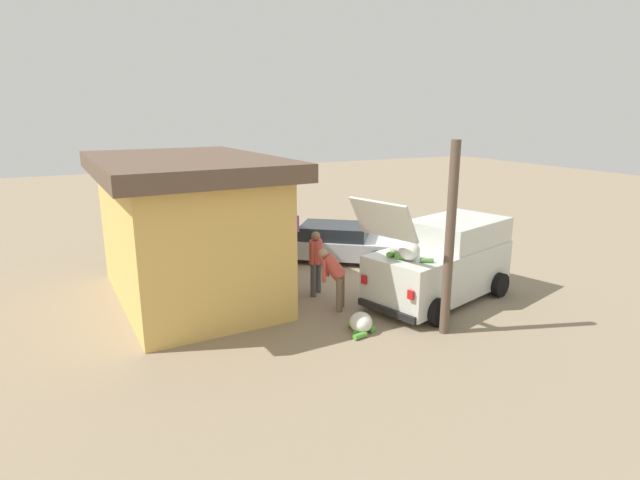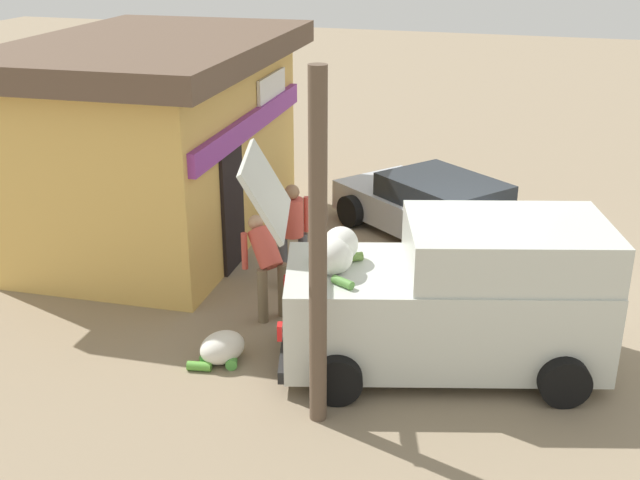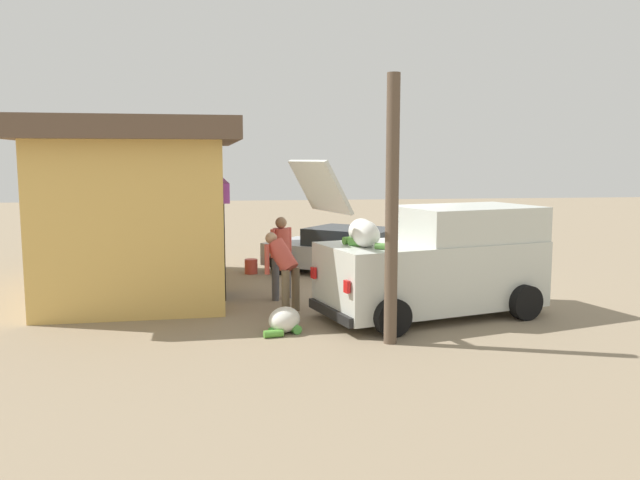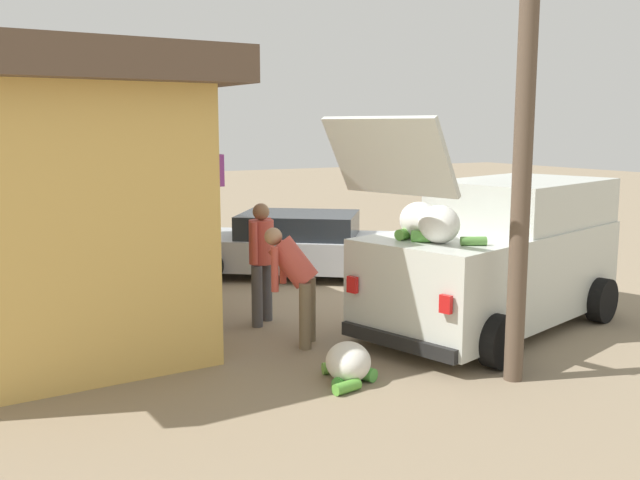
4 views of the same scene
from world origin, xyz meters
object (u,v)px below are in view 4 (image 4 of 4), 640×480
at_px(paint_bucket, 160,275).
at_px(delivery_van, 497,255).
at_px(storefront_bar, 16,193).
at_px(parked_sedan, 299,245).
at_px(unloaded_banana_pile, 348,364).
at_px(vendor_standing, 262,254).
at_px(customer_bending, 295,275).

bearing_deg(paint_bucket, delivery_van, -145.42).
bearing_deg(storefront_bar, parked_sedan, -75.04).
height_order(delivery_van, paint_bucket, delivery_van).
distance_m(unloaded_banana_pile, paint_bucket, 5.53).
relative_size(delivery_van, vendor_standing, 2.83).
relative_size(parked_sedan, unloaded_banana_pile, 5.64).
distance_m(delivery_van, customer_bending, 2.82).
xyz_separation_m(parked_sedan, unloaded_banana_pile, (-5.12, 2.09, -0.36)).
bearing_deg(customer_bending, paint_bucket, 6.83).
bearing_deg(customer_bending, storefront_bar, 50.31).
xyz_separation_m(unloaded_banana_pile, paint_bucket, (5.52, 0.38, -0.01)).
bearing_deg(parked_sedan, delivery_van, -169.95).
bearing_deg(delivery_van, paint_bucket, 34.58).
bearing_deg(parked_sedan, unloaded_banana_pile, 157.80).
height_order(storefront_bar, vendor_standing, storefront_bar).
xyz_separation_m(customer_bending, unloaded_banana_pile, (-1.44, 0.10, -0.70)).
distance_m(customer_bending, unloaded_banana_pile, 1.60).
height_order(parked_sedan, customer_bending, customer_bending).
xyz_separation_m(storefront_bar, parked_sedan, (1.30, -4.86, -1.30)).
height_order(delivery_van, unloaded_banana_pile, delivery_van).
xyz_separation_m(delivery_van, vendor_standing, (1.68, 2.71, -0.01)).
xyz_separation_m(vendor_standing, unloaded_banana_pile, (-2.50, 0.14, -0.79)).
bearing_deg(paint_bucket, customer_bending, -173.17).
bearing_deg(vendor_standing, storefront_bar, 65.61).
relative_size(vendor_standing, unloaded_banana_pile, 2.11).
bearing_deg(delivery_van, customer_bending, 77.27).
distance_m(storefront_bar, parked_sedan, 5.20).
bearing_deg(delivery_van, unloaded_banana_pile, 106.01).
bearing_deg(paint_bucket, vendor_standing, -170.04).
distance_m(customer_bending, paint_bucket, 4.17).
relative_size(storefront_bar, unloaded_banana_pile, 8.05).
height_order(storefront_bar, unloaded_banana_pile, storefront_bar).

